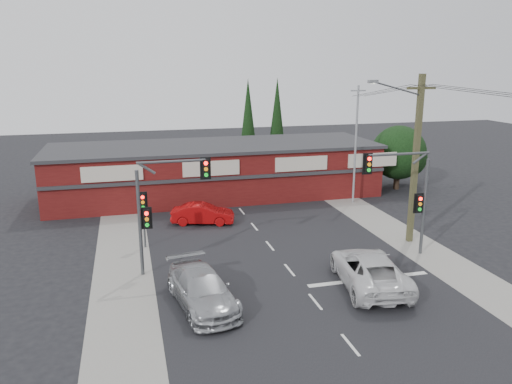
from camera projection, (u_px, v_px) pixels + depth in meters
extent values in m
plane|color=black|center=(293.00, 275.00, 25.67)|extent=(120.00, 120.00, 0.00)
cube|color=black|center=(267.00, 242.00, 30.35)|extent=(14.00, 70.00, 0.01)
cube|color=gray|center=(123.00, 255.00, 28.27)|extent=(3.00, 70.00, 0.02)
cube|color=gray|center=(392.00, 231.00, 32.43)|extent=(3.00, 70.00, 0.02)
cube|color=silver|center=(369.00, 279.00, 25.11)|extent=(6.50, 0.35, 0.01)
imported|color=silver|center=(369.00, 270.00, 24.22)|extent=(3.72, 6.42, 1.68)
imported|color=#A1A3A6|center=(202.00, 289.00, 22.21)|extent=(3.07, 5.79, 1.60)
imported|color=#A40A0B|center=(203.00, 214.00, 33.74)|extent=(4.44, 2.51, 1.38)
cube|color=silver|center=(350.00, 345.00, 19.26)|extent=(0.12, 1.60, 0.01)
cube|color=silver|center=(315.00, 302.00, 22.74)|extent=(0.12, 1.60, 0.01)
cube|color=silver|center=(290.00, 270.00, 26.23)|extent=(0.12, 1.60, 0.01)
cube|color=silver|center=(270.00, 246.00, 29.72)|extent=(0.12, 1.60, 0.01)
cube|color=silver|center=(254.00, 227.00, 33.20)|extent=(0.12, 1.60, 0.01)
cube|color=silver|center=(242.00, 211.00, 36.69)|extent=(0.12, 1.60, 0.01)
cube|color=silver|center=(231.00, 198.00, 40.17)|extent=(0.12, 1.60, 0.01)
cube|color=silver|center=(223.00, 188.00, 43.66)|extent=(0.12, 1.60, 0.01)
cube|color=silver|center=(215.00, 178.00, 47.15)|extent=(0.12, 1.60, 0.01)
cube|color=silver|center=(209.00, 170.00, 50.63)|extent=(0.12, 1.60, 0.01)
cube|color=silver|center=(203.00, 164.00, 54.12)|extent=(0.12, 1.60, 0.01)
cube|color=#4D0F0F|center=(215.00, 171.00, 40.85)|extent=(26.00, 8.00, 4.00)
cube|color=#2D2D30|center=(215.00, 146.00, 40.32)|extent=(26.40, 8.40, 0.25)
cube|color=beige|center=(112.00, 173.00, 34.82)|extent=(4.20, 0.12, 1.10)
cube|color=beige|center=(211.00, 168.00, 36.54)|extent=(4.20, 0.12, 1.10)
cube|color=beige|center=(301.00, 164.00, 38.25)|extent=(4.20, 0.12, 1.10)
cube|color=beige|center=(372.00, 160.00, 39.72)|extent=(4.20, 0.12, 1.10)
cube|color=#2D2D30|center=(225.00, 178.00, 36.93)|extent=(26.00, 0.15, 0.25)
cylinder|color=#2D2116|center=(397.00, 179.00, 43.04)|extent=(0.50, 0.50, 1.80)
sphere|color=black|center=(399.00, 152.00, 42.47)|extent=(4.60, 4.60, 4.60)
sphere|color=black|center=(407.00, 158.00, 43.95)|extent=(3.40, 3.40, 3.40)
sphere|color=black|center=(376.00, 161.00, 43.69)|extent=(2.80, 2.80, 2.80)
cylinder|color=#2D2116|center=(248.00, 164.00, 48.76)|extent=(0.24, 0.24, 2.00)
cone|color=black|center=(248.00, 118.00, 47.63)|extent=(1.80, 1.80, 7.50)
cylinder|color=#2D2116|center=(277.00, 159.00, 51.49)|extent=(0.24, 0.24, 2.00)
cone|color=black|center=(277.00, 115.00, 50.36)|extent=(1.80, 1.80, 7.50)
cylinder|color=#47494C|center=(140.00, 224.00, 25.02)|extent=(0.18, 0.18, 5.50)
cylinder|color=#47494C|center=(171.00, 161.00, 24.66)|extent=(3.40, 0.14, 0.14)
cylinder|color=#47494C|center=(147.00, 169.00, 24.44)|extent=(0.82, 0.14, 0.63)
cube|color=black|center=(206.00, 169.00, 25.19)|extent=(0.32, 0.22, 0.95)
cube|color=black|center=(205.00, 168.00, 25.25)|extent=(0.55, 0.04, 1.15)
cylinder|color=#FF0C07|center=(206.00, 163.00, 24.99)|extent=(0.20, 0.06, 0.20)
cylinder|color=orange|center=(206.00, 169.00, 25.07)|extent=(0.20, 0.06, 0.20)
cylinder|color=#0CE526|center=(206.00, 175.00, 25.14)|extent=(0.20, 0.06, 0.20)
cube|color=black|center=(147.00, 218.00, 25.04)|extent=(0.32, 0.22, 0.95)
cube|color=black|center=(147.00, 218.00, 25.11)|extent=(0.55, 0.04, 1.15)
cylinder|color=#FF0C07|center=(146.00, 214.00, 24.85)|extent=(0.20, 0.06, 0.20)
cylinder|color=orange|center=(147.00, 219.00, 24.92)|extent=(0.20, 0.06, 0.20)
cylinder|color=#0CE526|center=(147.00, 225.00, 25.00)|extent=(0.20, 0.06, 0.20)
cylinder|color=#47494C|center=(424.00, 207.00, 27.87)|extent=(0.18, 0.18, 5.50)
cylinder|color=#47494C|center=(399.00, 154.00, 26.66)|extent=(3.60, 0.14, 0.14)
cylinder|color=#47494C|center=(420.00, 159.00, 27.04)|extent=(0.82, 0.14, 0.63)
cube|color=black|center=(368.00, 164.00, 26.33)|extent=(0.32, 0.22, 0.95)
cube|color=black|center=(367.00, 164.00, 26.40)|extent=(0.55, 0.04, 1.15)
cylinder|color=#FF0C07|center=(370.00, 159.00, 26.13)|extent=(0.20, 0.06, 0.20)
cylinder|color=orange|center=(369.00, 165.00, 26.21)|extent=(0.20, 0.06, 0.20)
cylinder|color=#0CE526|center=(369.00, 170.00, 26.28)|extent=(0.20, 0.06, 0.20)
cube|color=black|center=(419.00, 203.00, 27.72)|extent=(0.32, 0.22, 0.95)
cube|color=black|center=(418.00, 203.00, 27.79)|extent=(0.55, 0.04, 1.15)
cylinder|color=#FF0C07|center=(421.00, 199.00, 27.53)|extent=(0.20, 0.06, 0.20)
cylinder|color=orange|center=(420.00, 204.00, 27.60)|extent=(0.20, 0.06, 0.20)
cylinder|color=#0CE526|center=(420.00, 209.00, 27.68)|extent=(0.20, 0.06, 0.20)
cylinder|color=#47494C|center=(144.00, 223.00, 29.15)|extent=(0.12, 0.12, 3.00)
cube|color=black|center=(143.00, 202.00, 28.83)|extent=(0.32, 0.22, 0.95)
cube|color=black|center=(143.00, 201.00, 28.89)|extent=(0.55, 0.04, 1.15)
cylinder|color=#FF0C07|center=(143.00, 197.00, 28.63)|extent=(0.20, 0.06, 0.20)
cylinder|color=orange|center=(143.00, 202.00, 28.71)|extent=(0.20, 0.06, 0.20)
cylinder|color=#0CE526|center=(143.00, 207.00, 28.78)|extent=(0.20, 0.06, 0.20)
cube|color=#4D4A2B|center=(415.00, 161.00, 29.31)|extent=(0.30, 0.30, 10.00)
cube|color=#4D4A2B|center=(421.00, 88.00, 28.26)|extent=(1.80, 0.14, 0.14)
cylinder|color=#47494C|center=(397.00, 89.00, 27.73)|extent=(3.23, 0.39, 0.89)
cube|color=slate|center=(373.00, 82.00, 27.09)|extent=(0.55, 0.25, 0.18)
cylinder|color=silver|center=(373.00, 83.00, 27.12)|extent=(0.28, 0.28, 0.05)
cylinder|color=gray|center=(356.00, 145.00, 37.99)|extent=(0.16, 0.16, 9.00)
cube|color=gray|center=(358.00, 91.00, 36.96)|extent=(1.20, 0.10, 0.10)
cylinder|color=black|center=(377.00, 91.00, 32.49)|extent=(0.73, 9.01, 1.22)
cylinder|color=black|center=(386.00, 91.00, 32.63)|extent=(0.52, 9.00, 1.22)
cylinder|color=black|center=(394.00, 91.00, 32.78)|extent=(0.31, 9.00, 1.22)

